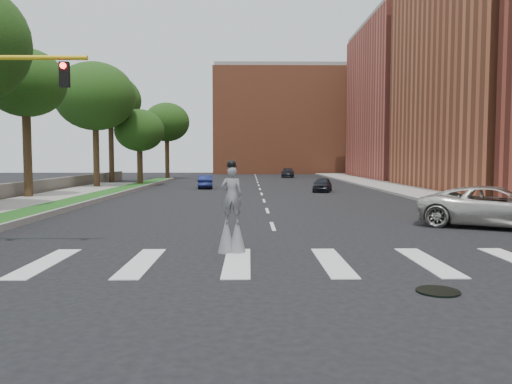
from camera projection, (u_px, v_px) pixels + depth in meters
ground_plane at (288, 271)px, 12.41m from camera, size 160.00×160.00×0.00m
grass_median at (86, 199)px, 32.19m from camera, size 2.00×60.00×0.25m
median_curb at (102, 199)px, 32.20m from camera, size 0.20×60.00×0.28m
sidewalk_right at (428, 194)px, 37.51m from camera, size 5.00×90.00×0.18m
stone_wall at (15, 191)px, 34.08m from camera, size 0.50×56.00×1.10m
manhole at (438, 291)px, 10.45m from camera, size 0.90×0.90×0.04m
building_far at (423, 103)px, 65.88m from camera, size 16.00×22.00×20.00m
building_backdrop at (288, 123)px, 89.67m from camera, size 26.00×14.00×18.00m
stilt_performer at (232, 217)px, 14.72m from camera, size 0.84×0.53×2.75m
suv_crossing at (496, 207)px, 20.06m from camera, size 6.57×5.30×1.66m
car_near at (322, 185)px, 40.90m from camera, size 2.16×3.67×1.17m
car_mid at (205, 182)px, 45.29m from camera, size 1.59×3.80×1.22m
car_far at (288, 173)px, 69.95m from camera, size 2.18×4.49×1.26m
tree_3 at (25, 84)px, 33.18m from camera, size 5.34×5.34×10.05m
tree_4 at (95, 97)px, 44.93m from camera, size 7.22×7.22×11.38m
tree_5 at (110, 101)px, 54.14m from camera, size 6.64×6.64×11.83m
tree_6 at (139, 131)px, 48.69m from camera, size 4.84×4.84×7.51m
tree_7 at (167, 122)px, 64.29m from camera, size 5.87×5.87×9.84m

